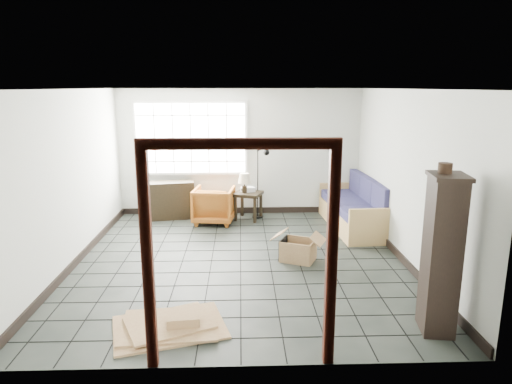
{
  "coord_description": "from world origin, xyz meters",
  "views": [
    {
      "loc": [
        0.01,
        -6.66,
        2.64
      ],
      "look_at": [
        0.25,
        0.3,
        1.02
      ],
      "focal_mm": 32.0,
      "sensor_mm": 36.0,
      "label": 1
    }
  ],
  "objects_px": {
    "side_table": "(248,197)",
    "tall_shelf": "(442,254)",
    "futon_sofa": "(357,210)",
    "armchair": "(214,203)"
  },
  "relations": [
    {
      "from": "side_table",
      "to": "tall_shelf",
      "type": "bearing_deg",
      "value": -65.71
    },
    {
      "from": "futon_sofa",
      "to": "side_table",
      "type": "distance_m",
      "value": 2.15
    },
    {
      "from": "armchair",
      "to": "tall_shelf",
      "type": "relative_size",
      "value": 0.45
    },
    {
      "from": "futon_sofa",
      "to": "armchair",
      "type": "height_order",
      "value": "futon_sofa"
    },
    {
      "from": "side_table",
      "to": "tall_shelf",
      "type": "relative_size",
      "value": 0.37
    },
    {
      "from": "futon_sofa",
      "to": "tall_shelf",
      "type": "distance_m",
      "value": 3.83
    },
    {
      "from": "tall_shelf",
      "to": "futon_sofa",
      "type": "bearing_deg",
      "value": 97.8
    },
    {
      "from": "futon_sofa",
      "to": "tall_shelf",
      "type": "height_order",
      "value": "tall_shelf"
    },
    {
      "from": "armchair",
      "to": "tall_shelf",
      "type": "xyz_separation_m",
      "value": [
        2.67,
        -4.2,
        0.5
      ]
    },
    {
      "from": "tall_shelf",
      "to": "armchair",
      "type": "bearing_deg",
      "value": 131.28
    }
  ]
}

